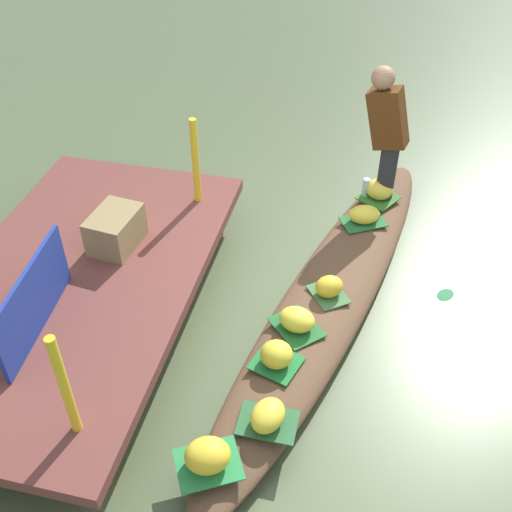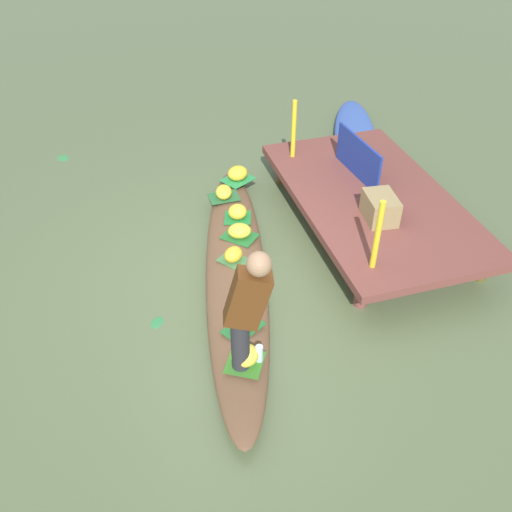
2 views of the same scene
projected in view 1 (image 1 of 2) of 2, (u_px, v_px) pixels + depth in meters
The scene contains 24 objects.
canal_water at pixel (328, 308), 5.05m from camera, with size 40.00×40.00×0.00m, color #515F3D.
dock_platform at pixel (76, 285), 4.72m from camera, with size 3.20×1.80×0.43m.
vendor_boat at pixel (329, 298), 4.98m from camera, with size 4.29×0.65×0.23m, color brown.
leaf_mat_0 at pixel (297, 327), 4.57m from camera, with size 0.37×0.28×0.01m, color #21642B.
banana_bunch_0 at pixel (297, 319), 4.52m from camera, with size 0.27×0.22×0.16m, color yellow.
leaf_mat_1 at pixel (276, 363), 4.32m from camera, with size 0.32×0.29×0.01m, color #1D7131.
banana_bunch_1 at pixel (276, 354), 4.26m from camera, with size 0.23×0.22×0.18m, color gold.
leaf_mat_2 at pixel (378, 198), 5.83m from camera, with size 0.32×0.32×0.01m, color #316F23.
banana_bunch_2 at pixel (380, 189), 5.77m from camera, with size 0.23×0.25×0.19m, color yellow.
leaf_mat_3 at pixel (268, 422), 3.95m from camera, with size 0.38×0.26×0.01m, color #295F32.
banana_bunch_3 at pixel (268, 415), 3.90m from camera, with size 0.27×0.20×0.15m, color yellow.
leaf_mat_4 at pixel (363, 222), 5.55m from camera, with size 0.38×0.25×0.01m, color #22622D.
banana_bunch_4 at pixel (364, 214), 5.50m from camera, with size 0.27×0.19×0.16m, color yellow.
leaf_mat_5 at pixel (329, 294), 4.84m from camera, with size 0.31×0.24×0.01m, color #3E6F3D.
banana_bunch_5 at pixel (329, 287), 4.79m from camera, with size 0.22×0.18×0.16m, color gold.
leaf_mat_6 at pixel (208, 464), 3.72m from camera, with size 0.38×0.31×0.01m, color #2A8644.
banana_bunch_6 at pixel (208, 455), 3.66m from camera, with size 0.27×0.24×0.19m, color yellow.
vendor_person at pixel (387, 128), 5.41m from camera, with size 0.27×0.43×1.25m.
water_bottle at pixel (366, 187), 5.81m from camera, with size 0.07×0.07×0.18m, color silver.
market_banner at pixel (34, 300), 4.15m from camera, with size 1.01×0.03×0.50m, color navy.
railing_post_west at pixel (64, 386), 3.44m from camera, with size 0.06×0.06×0.78m, color yellow.
railing_post_east at pixel (195, 161), 5.22m from camera, with size 0.06×0.06×0.78m, color yellow.
produce_crate at pixel (115, 230), 4.90m from camera, with size 0.44×0.32×0.30m, color #8E784E.
drifting_plant_0 at pixel (445, 295), 5.17m from camera, with size 0.18×0.12×0.01m, color #2D743F.
Camera 1 is at (-3.62, -0.25, 3.59)m, focal length 43.86 mm.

